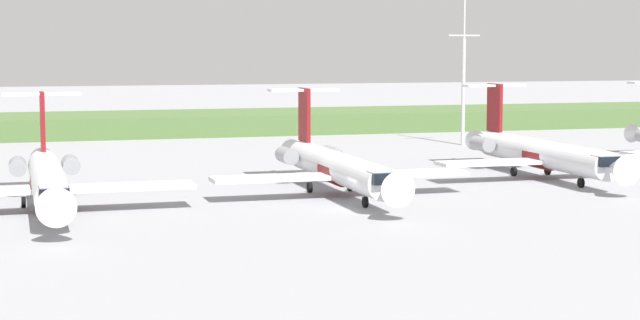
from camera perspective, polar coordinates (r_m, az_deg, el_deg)
name	(u,v)px	position (r m, az deg, el deg)	size (l,w,h in m)	color
ground_plane	(267,168)	(113.49, -2.90, -0.45)	(500.00, 500.00, 0.00)	#939399
grass_berm	(191,123)	(161.36, -6.97, 2.00)	(320.00, 20.00, 3.00)	#4C6B38
regional_jet_second	(48,178)	(87.04, -14.45, -0.96)	(22.81, 31.00, 9.00)	silver
regional_jet_third	(336,166)	(93.15, 0.87, -0.32)	(22.81, 31.00, 9.00)	silver
regional_jet_fourth	(540,152)	(107.51, 11.76, 0.42)	(22.81, 31.00, 9.00)	silver
antenna_mast	(464,75)	(141.22, 7.74, 4.54)	(4.40, 0.50, 22.15)	#B2B2B7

